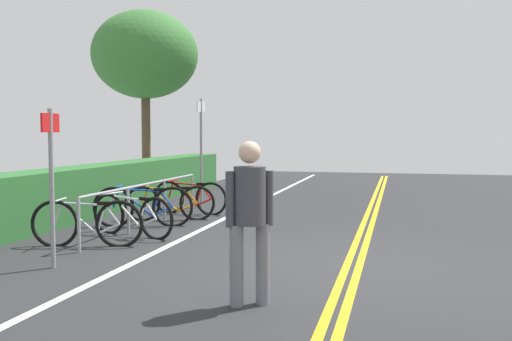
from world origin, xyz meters
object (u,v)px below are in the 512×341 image
object	(u,v)px
bicycle_2	(143,206)
bicycle_0	(87,223)
tree_mid	(145,55)
bicycle_1	(132,215)
sign_post_near	(51,172)
pedestrian	(250,212)
bike_rack	(148,194)
bicycle_4	(190,198)
bicycle_3	(170,203)
sign_post_far	(201,143)

from	to	relation	value
bicycle_2	bicycle_0	bearing A→B (deg)	179.78
bicycle_0	tree_mid	bearing A→B (deg)	19.13
bicycle_1	sign_post_near	world-z (taller)	sign_post_near
pedestrian	bicycle_1	bearing A→B (deg)	41.90
bike_rack	bicycle_2	distance (m)	0.28
bicycle_1	pedestrian	world-z (taller)	pedestrian
bicycle_4	sign_post_near	distance (m)	5.10
bike_rack	sign_post_near	distance (m)	3.28
bicycle_2	sign_post_near	bearing A→B (deg)	-174.68
sign_post_near	bicycle_1	bearing A→B (deg)	1.24
bicycle_0	bicycle_3	bearing A→B (deg)	-4.12
bicycle_0	tree_mid	distance (m)	9.39
bicycle_4	sign_post_far	bearing A→B (deg)	6.02
sign_post_far	pedestrian	bearing A→B (deg)	-156.74
bicycle_2	bicycle_4	xyz separation A→B (m)	(1.74, -0.26, -0.02)
bicycle_1	bicycle_4	bearing A→B (deg)	-0.03
bicycle_0	sign_post_near	bearing A→B (deg)	-166.94
bicycle_1	bicycle_4	size ratio (longest dim) A/B	1.01
bike_rack	pedestrian	world-z (taller)	pedestrian
bike_rack	tree_mid	world-z (taller)	tree_mid
bicycle_4	pedestrian	xyz separation A→B (m)	(-5.93, -2.89, 0.60)
bicycle_0	tree_mid	size ratio (longest dim) A/B	0.32
bike_rack	bicycle_1	xyz separation A→B (m)	(-0.91, -0.13, -0.26)
bicycle_0	bicycle_2	xyz separation A→B (m)	(1.94, -0.01, 0.01)
bicycle_2	bicycle_4	size ratio (longest dim) A/B	1.05
pedestrian	tree_mid	size ratio (longest dim) A/B	0.31
bike_rack	sign_post_far	world-z (taller)	sign_post_far
bicycle_4	tree_mid	distance (m)	6.59
pedestrian	bike_rack	bearing A→B (deg)	36.22
pedestrian	sign_post_far	size ratio (longest dim) A/B	0.66
bicycle_1	bicycle_2	world-z (taller)	bicycle_2
bicycle_0	bicycle_3	size ratio (longest dim) A/B	0.99
bicycle_0	bicycle_1	bearing A→B (deg)	-15.32
bicycle_1	tree_mid	world-z (taller)	tree_mid
bicycle_2	sign_post_near	xyz separation A→B (m)	(-3.29, -0.31, 0.87)
bicycle_4	bicycle_1	bearing A→B (deg)	179.97
bicycle_1	tree_mid	distance (m)	8.67
bicycle_1	bicycle_3	world-z (taller)	bicycle_1
bicycle_0	tree_mid	world-z (taller)	tree_mid
bicycle_0	bicycle_2	world-z (taller)	bicycle_2
bicycle_2	bike_rack	bearing A→B (deg)	-119.60
bicycle_2	tree_mid	bearing A→B (deg)	24.51
pedestrian	tree_mid	bearing A→B (deg)	29.86
sign_post_near	tree_mid	distance (m)	10.41
bicycle_3	tree_mid	bearing A→B (deg)	29.24
bicycle_1	sign_post_far	distance (m)	3.93
bike_rack	bicycle_2	size ratio (longest dim) A/B	2.60
bicycle_3	bike_rack	bearing A→B (deg)	175.57
bicycle_2	sign_post_near	distance (m)	3.41
bicycle_2	sign_post_far	size ratio (longest dim) A/B	0.72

